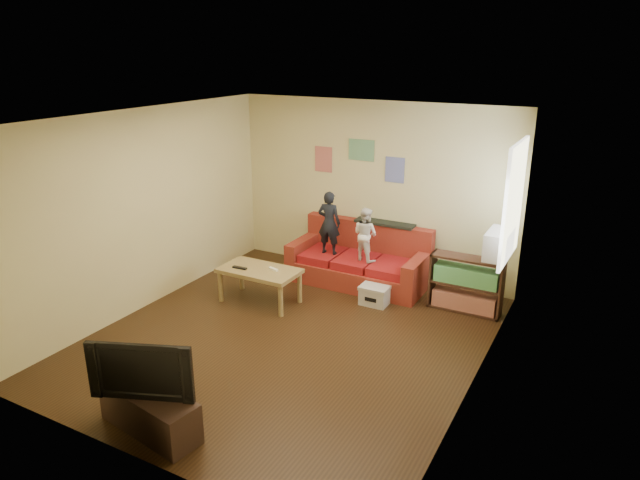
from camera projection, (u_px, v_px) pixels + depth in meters
The scene contains 17 objects.
room_shell at pixel (287, 235), 6.65m from camera, with size 4.52×5.02×2.72m.
sofa at pixel (360, 262), 8.71m from camera, with size 2.07×0.95×0.91m.
child_a at pixel (329, 223), 8.57m from camera, with size 0.35×0.23×0.97m, color black.
child_b at pixel (365, 234), 8.33m from camera, with size 0.39×0.30×0.80m, color white.
coffee_table at pixel (260, 274), 7.96m from camera, with size 1.11×0.61×0.50m.
remote at pixel (240, 268), 7.95m from camera, with size 0.21×0.05×0.02m, color black.
game_controller at pixel (273, 269), 7.88m from camera, with size 0.15×0.04×0.03m, color white.
bookshelf at pixel (466, 287), 7.73m from camera, with size 0.97×0.29×0.78m.
window at pixel (513, 202), 6.93m from camera, with size 0.04×1.08×1.48m, color white.
ac_unit at pixel (499, 244), 7.17m from camera, with size 0.28×0.55×0.35m, color #B7B2A3.
artwork_left at pixel (323, 159), 8.98m from camera, with size 0.30×0.01×0.40m, color #D87266.
artwork_center at pixel (361, 150), 8.62m from camera, with size 0.42×0.01×0.32m, color #72B27F.
artwork_right at pixel (395, 170), 8.45m from camera, with size 0.30×0.01×0.38m, color #727FCC.
file_box at pixel (375, 295), 7.98m from camera, with size 0.40×0.30×0.28m.
tv_stand at pixel (150, 412), 5.34m from camera, with size 1.08×0.36×0.41m, color #3B2821.
television at pixel (145, 366), 5.18m from camera, with size 0.97×0.13×0.56m, color black.
tissue at pixel (362, 298), 8.11m from camera, with size 0.10×0.10×0.10m, color beige.
Camera 1 is at (3.34, -5.37, 3.45)m, focal length 32.00 mm.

